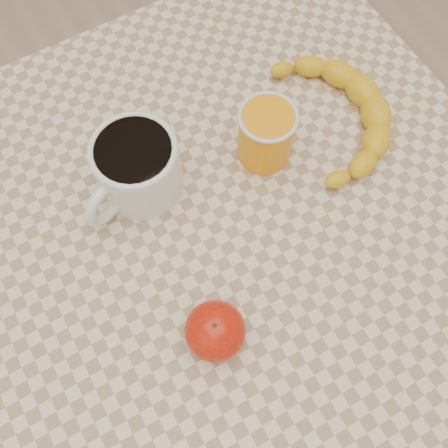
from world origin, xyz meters
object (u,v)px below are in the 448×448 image
coffee_mug (136,167)px  banana (336,115)px  orange_juice_glass (266,135)px  table (224,251)px  apple (215,331)px

coffee_mug → banana: (0.28, -0.05, -0.03)m
orange_juice_glass → table: bearing=-145.3°
table → coffee_mug: coffee_mug is taller
coffee_mug → apple: size_ratio=2.20×
coffee_mug → orange_juice_glass: (0.17, -0.04, -0.00)m
banana → coffee_mug: bearing=-169.7°
table → banana: 0.25m
table → coffee_mug: bearing=119.7°
table → apple: 0.18m
orange_juice_glass → banana: orange_juice_glass is taller
table → apple: apple is taller
coffee_mug → table: bearing=-60.3°
coffee_mug → banana: size_ratio=0.54×
coffee_mug → apple: 0.23m
coffee_mug → apple: (-0.01, -0.23, -0.02)m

